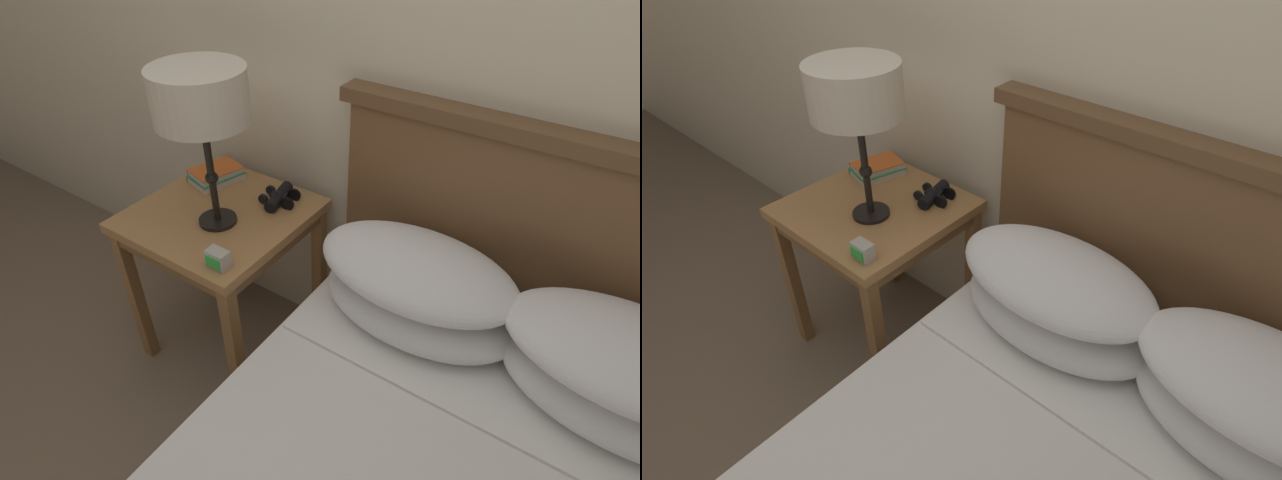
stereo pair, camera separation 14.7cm
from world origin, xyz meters
TOP-DOWN VIEW (x-y plane):
  - wall_back at (0.00, 1.10)m, footprint 8.00×0.06m
  - nightstand at (-0.56, 0.75)m, footprint 0.58×0.58m
  - table_lamp at (-0.52, 0.70)m, footprint 0.29×0.29m
  - book_on_nightstand at (-0.72, 0.90)m, footprint 0.17×0.22m
  - book_stacked_on_top at (-0.72, 0.91)m, footprint 0.17×0.21m
  - binoculars_pair at (-0.42, 0.91)m, footprint 0.15×0.16m
  - alarm_clock at (-0.35, 0.52)m, footprint 0.07×0.05m

SIDE VIEW (x-z plane):
  - nightstand at x=-0.56m, z-range 0.25..0.92m
  - book_on_nightstand at x=-0.72m, z-range 0.68..0.70m
  - binoculars_pair at x=-0.42m, z-range 0.67..0.72m
  - alarm_clock at x=-0.35m, z-range 0.68..0.74m
  - book_stacked_on_top at x=-0.72m, z-range 0.70..0.73m
  - table_lamp at x=-0.52m, z-range 0.85..1.38m
  - wall_back at x=0.00m, z-range 0.00..2.60m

